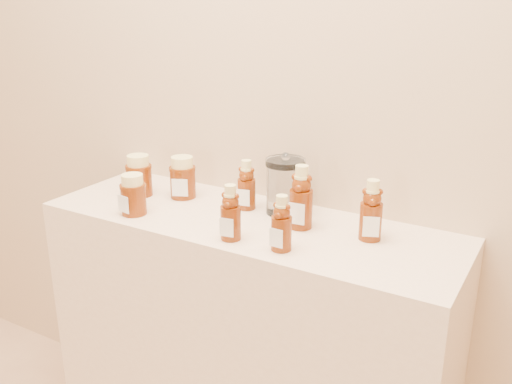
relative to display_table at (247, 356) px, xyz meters
The scene contains 11 objects.
wall_back 0.92m from the display_table, 90.00° to the left, with size 3.50×0.02×2.70m, color #CBA989.
display_table is the anchor object (origin of this frame).
bear_bottle_back_left 0.54m from the display_table, 121.16° to the left, with size 0.06×0.06×0.17m, color #581E06, non-canonical shape.
bear_bottle_back_mid 0.57m from the display_table, 10.45° to the left, with size 0.07×0.07×0.20m, color #581E06, non-canonical shape.
bear_bottle_back_right 0.64m from the display_table, ahead, with size 0.06×0.06×0.18m, color #581E06, non-canonical shape.
bear_bottle_front_left 0.55m from the display_table, 76.21° to the right, with size 0.06×0.06×0.17m, color #581E06, non-canonical shape.
bear_bottle_front_right 0.57m from the display_table, 35.42° to the right, with size 0.05×0.05×0.16m, color #581E06, non-canonical shape.
honey_jar_left 0.65m from the display_table, behind, with size 0.08×0.08×0.13m, color #581E06, non-canonical shape.
honey_jar_back 0.58m from the display_table, 166.72° to the left, with size 0.08×0.08×0.13m, color #581E06, non-canonical shape.
honey_jar_front 0.60m from the display_table, 157.96° to the right, with size 0.08×0.08×0.12m, color #581E06, non-canonical shape.
glass_canister 0.55m from the display_table, 57.31° to the left, with size 0.11×0.11×0.17m, color white, non-canonical shape.
Camera 1 is at (0.77, 0.29, 1.50)m, focal length 40.00 mm.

